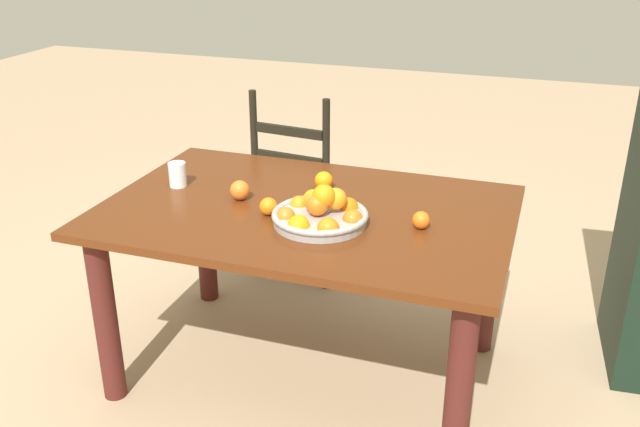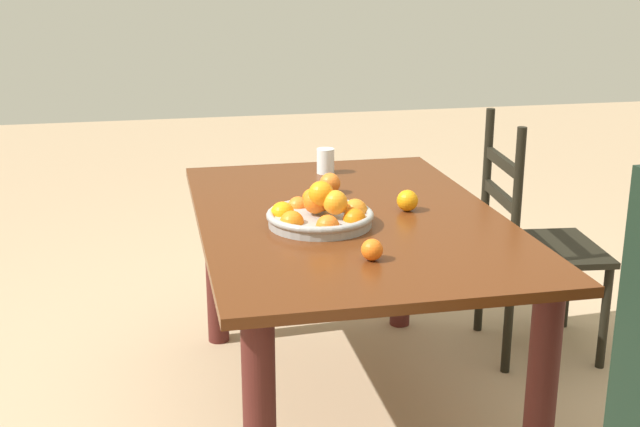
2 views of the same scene
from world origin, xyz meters
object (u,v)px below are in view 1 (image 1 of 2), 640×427
orange_loose_0 (268,206)px  drinking_glass (178,175)px  chair_near_window (304,190)px  orange_loose_3 (421,220)px  dining_table (307,239)px  orange_loose_1 (325,181)px  orange_loose_2 (240,190)px  fruit_bowl (321,213)px

orange_loose_0 → drinking_glass: (-0.47, 0.15, 0.02)m
chair_near_window → orange_loose_3: 1.23m
orange_loose_0 → drinking_glass: 0.49m
dining_table → chair_near_window: (-0.33, 0.86, -0.16)m
dining_table → orange_loose_1: orange_loose_1 is taller
orange_loose_2 → orange_loose_3: bearing=-2.9°
dining_table → orange_loose_3: size_ratio=24.28×
dining_table → orange_loose_2: size_ratio=20.00×
fruit_bowl → dining_table: bearing=129.8°
dining_table → drinking_glass: (-0.58, 0.04, 0.18)m
dining_table → orange_loose_1: (0.00, 0.21, 0.17)m
fruit_bowl → orange_loose_3: bearing=12.3°
orange_loose_2 → orange_loose_3: 0.73m
orange_loose_2 → drinking_glass: drinking_glass is taller
drinking_glass → orange_loose_3: bearing=-4.7°
orange_loose_3 → drinking_glass: drinking_glass is taller
dining_table → chair_near_window: 0.93m
dining_table → orange_loose_0: bearing=-136.0°
orange_loose_3 → drinking_glass: bearing=175.3°
orange_loose_1 → orange_loose_3: (0.45, -0.25, -0.01)m
chair_near_window → orange_loose_3: chair_near_window is taller
drinking_glass → chair_near_window: bearing=73.2°
orange_loose_2 → orange_loose_3: orange_loose_2 is taller
dining_table → orange_loose_0: 0.23m
orange_loose_0 → orange_loose_1: bearing=69.8°
fruit_bowl → orange_loose_0: size_ratio=5.25×
dining_table → chair_near_window: size_ratio=1.56×
fruit_bowl → orange_loose_0: bearing=176.9°
dining_table → drinking_glass: 0.61m
dining_table → orange_loose_3: orange_loose_3 is taller
orange_loose_0 → chair_near_window: bearing=102.8°
orange_loose_2 → dining_table: bearing=1.2°
dining_table → orange_loose_1: 0.27m
orange_loose_1 → drinking_glass: bearing=-164.2°
chair_near_window → orange_loose_1: (0.33, -0.65, 0.33)m
orange_loose_0 → fruit_bowl: bearing=-3.1°
dining_table → chair_near_window: bearing=111.0°
dining_table → orange_loose_2: 0.32m
chair_near_window → fruit_bowl: (0.43, -0.98, 0.33)m
chair_near_window → orange_loose_3: size_ratio=15.53×
fruit_bowl → orange_loose_3: 0.36m
dining_table → orange_loose_2: (-0.27, -0.01, 0.17)m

